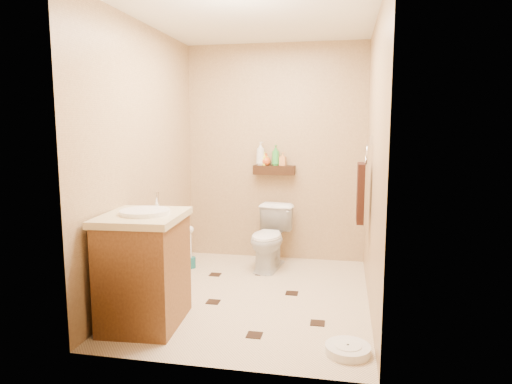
# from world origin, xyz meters

# --- Properties ---
(ground) EXTENTS (2.50, 2.50, 0.00)m
(ground) POSITION_xyz_m (0.00, 0.00, 0.00)
(ground) COLOR beige
(ground) RESTS_ON ground
(wall_back) EXTENTS (2.00, 0.04, 2.40)m
(wall_back) POSITION_xyz_m (0.00, 1.25, 1.20)
(wall_back) COLOR tan
(wall_back) RESTS_ON ground
(wall_front) EXTENTS (2.00, 0.04, 2.40)m
(wall_front) POSITION_xyz_m (0.00, -1.25, 1.20)
(wall_front) COLOR tan
(wall_front) RESTS_ON ground
(wall_left) EXTENTS (0.04, 2.50, 2.40)m
(wall_left) POSITION_xyz_m (-1.00, 0.00, 1.20)
(wall_left) COLOR tan
(wall_left) RESTS_ON ground
(wall_right) EXTENTS (0.04, 2.50, 2.40)m
(wall_right) POSITION_xyz_m (1.00, 0.00, 1.20)
(wall_right) COLOR tan
(wall_right) RESTS_ON ground
(ceiling) EXTENTS (2.00, 2.50, 0.02)m
(ceiling) POSITION_xyz_m (0.00, 0.00, 2.40)
(ceiling) COLOR white
(ceiling) RESTS_ON wall_back
(wall_shelf) EXTENTS (0.46, 0.14, 0.10)m
(wall_shelf) POSITION_xyz_m (0.00, 1.17, 1.02)
(wall_shelf) COLOR #341A0E
(wall_shelf) RESTS_ON wall_back
(floor_accents) EXTENTS (1.20, 1.48, 0.01)m
(floor_accents) POSITION_xyz_m (0.04, -0.03, 0.00)
(floor_accents) COLOR black
(floor_accents) RESTS_ON ground
(toilet) EXTENTS (0.45, 0.69, 0.66)m
(toilet) POSITION_xyz_m (0.01, 0.83, 0.33)
(toilet) COLOR white
(toilet) RESTS_ON ground
(vanity) EXTENTS (0.62, 0.74, 0.99)m
(vanity) POSITION_xyz_m (-0.70, -0.71, 0.44)
(vanity) COLOR brown
(vanity) RESTS_ON ground
(bathroom_scale) EXTENTS (0.37, 0.37, 0.06)m
(bathroom_scale) POSITION_xyz_m (0.82, -0.90, 0.03)
(bathroom_scale) COLOR white
(bathroom_scale) RESTS_ON ground
(toilet_brush) EXTENTS (0.10, 0.10, 0.46)m
(toilet_brush) POSITION_xyz_m (-0.82, 0.68, 0.16)
(toilet_brush) COLOR #186060
(toilet_brush) RESTS_ON ground
(towel_ring) EXTENTS (0.12, 0.30, 0.76)m
(towel_ring) POSITION_xyz_m (0.91, 0.25, 0.95)
(towel_ring) COLOR silver
(towel_ring) RESTS_ON wall_right
(toilet_paper) EXTENTS (0.12, 0.11, 0.12)m
(toilet_paper) POSITION_xyz_m (-0.94, 0.65, 0.60)
(toilet_paper) COLOR white
(toilet_paper) RESTS_ON wall_left
(bottle_a) EXTENTS (0.14, 0.14, 0.26)m
(bottle_a) POSITION_xyz_m (-0.15, 1.17, 1.20)
(bottle_a) COLOR silver
(bottle_a) RESTS_ON wall_shelf
(bottle_b) EXTENTS (0.09, 0.09, 0.15)m
(bottle_b) POSITION_xyz_m (-0.11, 1.17, 1.14)
(bottle_b) COLOR #F6F333
(bottle_b) RESTS_ON wall_shelf
(bottle_c) EXTENTS (0.11, 0.11, 0.14)m
(bottle_c) POSITION_xyz_m (-0.09, 1.17, 1.14)
(bottle_c) COLOR #D34E18
(bottle_c) RESTS_ON wall_shelf
(bottle_d) EXTENTS (0.12, 0.12, 0.23)m
(bottle_d) POSITION_xyz_m (0.02, 1.17, 1.18)
(bottle_d) COLOR green
(bottle_d) RESTS_ON wall_shelf
(bottle_e) EXTENTS (0.08, 0.08, 0.15)m
(bottle_e) POSITION_xyz_m (0.09, 1.17, 1.14)
(bottle_e) COLOR #D58647
(bottle_e) RESTS_ON wall_shelf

